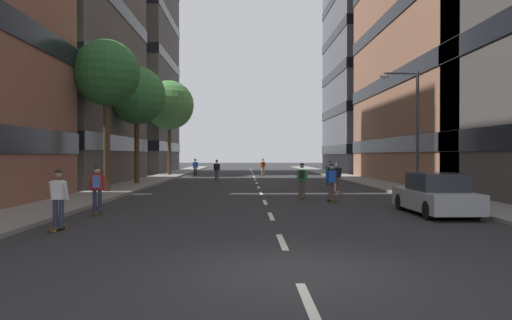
% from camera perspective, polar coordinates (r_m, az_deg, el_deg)
% --- Properties ---
extents(ground_plane, '(180.36, 180.36, 0.00)m').
position_cam_1_polar(ground_plane, '(39.13, -0.00, -2.56)').
color(ground_plane, '#28282B').
extents(sidewalk_left, '(2.78, 82.66, 0.14)m').
position_cam_1_polar(sidewalk_left, '(43.55, -11.55, -2.16)').
color(sidewalk_left, gray).
rests_on(sidewalk_left, ground_plane).
extents(sidewalk_right, '(2.78, 82.66, 0.14)m').
position_cam_1_polar(sidewalk_right, '(43.92, 11.21, -2.13)').
color(sidewalk_right, gray).
rests_on(sidewalk_right, ground_plane).
extents(lane_markings, '(0.16, 67.20, 0.01)m').
position_cam_1_polar(lane_markings, '(39.57, -0.02, -2.52)').
color(lane_markings, silver).
rests_on(lane_markings, ground_plane).
extents(building_left_far, '(15.26, 16.19, 31.27)m').
position_cam_1_polar(building_left_far, '(62.95, -17.13, 13.04)').
color(building_left_far, '#4C4744').
rests_on(building_left_far, ground_plane).
extents(building_right_far, '(15.26, 16.15, 32.50)m').
position_cam_1_polar(building_right_far, '(63.61, 16.04, 13.47)').
color(building_right_far, slate).
rests_on(building_right_far, ground_plane).
extents(parked_car_near, '(1.82, 4.40, 1.52)m').
position_cam_1_polar(parked_car_near, '(18.78, 20.49, -3.95)').
color(parked_car_near, '#B2B7BF').
rests_on(parked_car_near, ground_plane).
extents(street_tree_near, '(5.01, 5.01, 9.63)m').
position_cam_1_polar(street_tree_near, '(50.25, -10.24, 6.40)').
color(street_tree_near, '#4C3823').
rests_on(street_tree_near, sidewalk_left).
extents(street_tree_mid, '(4.12, 4.12, 8.33)m').
position_cam_1_polar(street_tree_mid, '(35.58, -13.96, 7.39)').
color(street_tree_mid, '#4C3823').
rests_on(street_tree_mid, sidewalk_left).
extents(street_tree_far, '(3.68, 3.68, 8.45)m').
position_cam_1_polar(street_tree_far, '(28.44, -17.30, 9.75)').
color(street_tree_far, '#4C3823').
rests_on(street_tree_far, sidewalk_left).
extents(streetlamp_right, '(2.13, 0.30, 6.50)m').
position_cam_1_polar(streetlamp_right, '(27.15, 17.87, 4.73)').
color(streetlamp_right, '#3F3F44').
rests_on(streetlamp_right, sidewalk_right).
extents(skater_0, '(0.55, 0.91, 1.78)m').
position_cam_1_polar(skater_0, '(31.84, 8.73, -1.47)').
color(skater_0, brown).
rests_on(skater_0, ground_plane).
extents(skater_1, '(0.56, 0.92, 1.78)m').
position_cam_1_polar(skater_1, '(24.11, 5.47, -2.15)').
color(skater_1, brown).
rests_on(skater_1, ground_plane).
extents(skater_2, '(0.56, 0.92, 1.78)m').
position_cam_1_polar(skater_2, '(18.44, -18.32, -3.04)').
color(skater_2, brown).
rests_on(skater_2, ground_plane).
extents(skater_3, '(0.55, 0.92, 1.78)m').
position_cam_1_polar(skater_3, '(49.90, 0.83, -0.70)').
color(skater_3, brown).
rests_on(skater_3, ground_plane).
extents(skater_4, '(0.55, 0.92, 1.78)m').
position_cam_1_polar(skater_4, '(15.02, -22.39, -4.00)').
color(skater_4, brown).
rests_on(skater_4, ground_plane).
extents(skater_5, '(0.55, 0.91, 1.78)m').
position_cam_1_polar(skater_5, '(40.03, -4.68, -1.04)').
color(skater_5, brown).
rests_on(skater_5, ground_plane).
extents(skater_6, '(0.56, 0.92, 1.78)m').
position_cam_1_polar(skater_6, '(48.42, -7.22, -0.78)').
color(skater_6, brown).
rests_on(skater_6, ground_plane).
extents(skater_7, '(0.56, 0.92, 1.78)m').
position_cam_1_polar(skater_7, '(27.69, 9.60, -1.86)').
color(skater_7, brown).
rests_on(skater_7, ground_plane).
extents(skater_8, '(0.57, 0.92, 1.78)m').
position_cam_1_polar(skater_8, '(22.74, 8.92, -2.40)').
color(skater_8, brown).
rests_on(skater_8, ground_plane).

